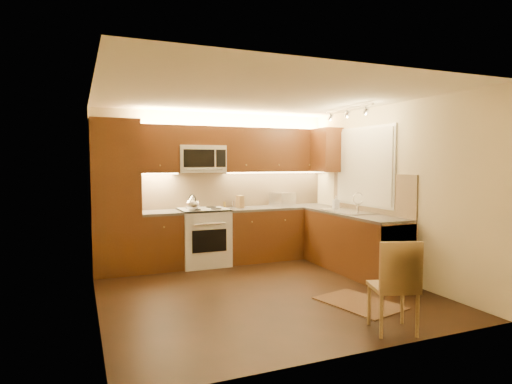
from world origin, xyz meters
name	(u,v)px	position (x,y,z in m)	size (l,w,h in m)	color
floor	(262,291)	(0.00, 0.00, 0.00)	(4.00, 4.00, 0.01)	black
ceiling	(262,96)	(0.00, 0.00, 2.50)	(4.00, 4.00, 0.01)	beige
wall_back	(215,187)	(0.00, 2.00, 1.25)	(4.00, 0.01, 2.50)	beige
wall_front	(355,212)	(0.00, -2.00, 1.25)	(4.00, 0.01, 2.50)	beige
wall_left	(95,200)	(-2.00, 0.00, 1.25)	(0.01, 4.00, 2.50)	beige
wall_right	(388,191)	(2.00, 0.00, 1.25)	(0.01, 4.00, 2.50)	beige
pantry	(115,197)	(-1.65, 1.70, 1.15)	(0.70, 0.60, 2.30)	#4A250F
base_cab_back_left	(161,241)	(-0.99, 1.70, 0.43)	(0.62, 0.60, 0.86)	#4A250F
counter_back_left	(160,213)	(-0.99, 1.70, 0.88)	(0.62, 0.60, 0.04)	#373432
base_cab_back_right	(278,233)	(1.04, 1.70, 0.43)	(1.92, 0.60, 0.86)	#4A250F
counter_back_right	(278,208)	(1.04, 1.70, 0.88)	(1.92, 0.60, 0.04)	#373432
base_cab_right	(354,243)	(1.70, 0.40, 0.43)	(0.60, 2.00, 0.86)	#4A250F
counter_right	(354,214)	(1.70, 0.40, 0.88)	(0.60, 2.00, 0.04)	#373432
dishwasher	(384,252)	(1.70, -0.30, 0.43)	(0.58, 0.60, 0.84)	silver
backsplash_back	(235,189)	(0.35, 1.99, 1.20)	(3.30, 0.02, 0.60)	tan
backsplash_right	(370,193)	(1.99, 0.40, 1.20)	(0.02, 2.00, 0.60)	tan
upper_cab_back_left	(158,149)	(-0.99, 1.82, 1.88)	(0.62, 0.35, 0.75)	#4A250F
upper_cab_back_right	(275,150)	(1.04, 1.82, 1.88)	(1.92, 0.35, 0.75)	#4A250F
upper_cab_bridge	(200,136)	(-0.30, 1.82, 2.09)	(0.76, 0.35, 0.31)	#4A250F
upper_cab_right_corner	(327,150)	(1.82, 1.40, 1.88)	(0.35, 0.50, 0.75)	#4A250F
stove	(204,237)	(-0.30, 1.68, 0.46)	(0.76, 0.65, 0.92)	silver
microwave	(201,159)	(-0.30, 1.81, 1.72)	(0.76, 0.38, 0.44)	silver
window_frame	(364,167)	(1.99, 0.55, 1.60)	(0.03, 1.44, 1.24)	silver
window_blinds	(363,167)	(1.97, 0.55, 1.60)	(0.02, 1.36, 1.16)	silver
sink	(348,207)	(1.70, 0.55, 0.98)	(0.52, 0.86, 0.15)	silver
faucet	(358,202)	(1.88, 0.55, 1.05)	(0.20, 0.04, 0.30)	silver
track_light_bar	(347,109)	(1.55, 0.40, 2.46)	(0.04, 1.20, 0.03)	silver
kettle	(193,202)	(-0.53, 1.49, 1.05)	(0.22, 0.22, 0.25)	silver
toaster_oven	(283,199)	(1.18, 1.79, 1.02)	(0.39, 0.29, 0.24)	silver
knife_block	(240,202)	(0.35, 1.73, 1.00)	(0.09, 0.15, 0.21)	#8C613F
spice_jar_a	(241,204)	(0.43, 1.92, 0.94)	(0.04, 0.04, 0.08)	silver
spice_jar_b	(225,205)	(0.14, 1.92, 0.95)	(0.04, 0.04, 0.09)	olive
spice_jar_c	(233,204)	(0.29, 1.94, 0.95)	(0.04, 0.04, 0.10)	silver
spice_jar_d	(237,204)	(0.36, 1.91, 0.95)	(0.04, 0.04, 0.10)	brown
soap_bottle	(336,202)	(1.83, 1.10, 1.00)	(0.09, 0.09, 0.20)	silver
rug	(359,303)	(0.87, -0.90, 0.01)	(0.64, 0.95, 0.01)	black
dining_chair	(393,285)	(0.68, -1.70, 0.46)	(0.41, 0.41, 0.93)	#8C613F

